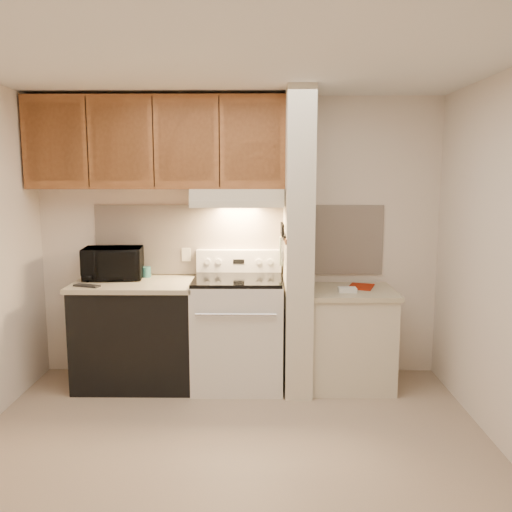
{
  "coord_description": "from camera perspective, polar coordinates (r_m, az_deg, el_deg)",
  "views": [
    {
      "loc": [
        0.2,
        -3.37,
        1.83
      ],
      "look_at": [
        0.16,
        0.75,
        1.2
      ],
      "focal_mm": 38.0,
      "sensor_mm": 36.0,
      "label": 1
    }
  ],
  "objects": [
    {
      "name": "cab_gap_b",
      "position": [
        4.63,
        -10.77,
        11.7
      ],
      "size": [
        0.01,
        0.01,
        0.73
      ],
      "primitive_type": "cube",
      "color": "black",
      "rests_on": "upper_cabinets"
    },
    {
      "name": "knife_handle_c",
      "position": [
        4.49,
        2.79,
        2.8
      ],
      "size": [
        0.02,
        0.02,
        0.1
      ],
      "primitive_type": "cylinder",
      "color": "black",
      "rests_on": "knife_strip"
    },
    {
      "name": "right_cab_base",
      "position": [
        4.8,
        9.86,
        -8.69
      ],
      "size": [
        0.7,
        0.6,
        0.81
      ],
      "primitive_type": "cube",
      "color": "beige",
      "rests_on": "floor"
    },
    {
      "name": "spoon_rest",
      "position": [
        4.66,
        -17.38,
        -3.0
      ],
      "size": [
        0.24,
        0.15,
        0.02
      ],
      "primitive_type": "cube",
      "rotation": [
        0.0,
        0.0,
        -0.36
      ],
      "color": "black",
      "rests_on": "left_countertop"
    },
    {
      "name": "range_knob_right_outer",
      "position": [
        4.83,
        1.48,
        -0.6
      ],
      "size": [
        0.05,
        0.02,
        0.05
      ],
      "primitive_type": "cylinder",
      "rotation": [
        1.57,
        0.0,
        0.0
      ],
      "color": "silver",
      "rests_on": "range_backguard"
    },
    {
      "name": "teal_jar",
      "position": [
        4.95,
        -11.49,
        -1.65
      ],
      "size": [
        0.1,
        0.1,
        0.09
      ],
      "primitive_type": "cylinder",
      "rotation": [
        0.0,
        0.0,
        0.18
      ],
      "color": "#30726F",
      "rests_on": "left_countertop"
    },
    {
      "name": "range_knob_left_outer",
      "position": [
        4.85,
        -5.14,
        -0.59
      ],
      "size": [
        0.05,
        0.02,
        0.05
      ],
      "primitive_type": "cylinder",
      "rotation": [
        1.57,
        0.0,
        0.0
      ],
      "color": "silver",
      "rests_on": "range_backguard"
    },
    {
      "name": "knife_handle_b",
      "position": [
        4.42,
        2.83,
        2.71
      ],
      "size": [
        0.02,
        0.02,
        0.1
      ],
      "primitive_type": "cylinder",
      "color": "black",
      "rests_on": "knife_strip"
    },
    {
      "name": "red_folder",
      "position": [
        4.8,
        10.98,
        -3.18
      ],
      "size": [
        0.28,
        0.32,
        0.01
      ],
      "primitive_type": "cube",
      "rotation": [
        0.0,
        0.0,
        -0.34
      ],
      "color": "#9C2009",
      "rests_on": "right_countertop"
    },
    {
      "name": "hood_lip",
      "position": [
        4.45,
        -2.04,
        5.47
      ],
      "size": [
        0.78,
        0.04,
        0.06
      ],
      "primitive_type": "cube",
      "color": "beige",
      "rests_on": "range_hood"
    },
    {
      "name": "oven_mitt",
      "position": [
        4.74,
        2.69,
        0.54
      ],
      "size": [
        0.03,
        0.1,
        0.25
      ],
      "primitive_type": "cube",
      "color": "gray",
      "rests_on": "partition_pillar"
    },
    {
      "name": "microwave",
      "position": [
        4.92,
        -14.8,
        -0.73
      ],
      "size": [
        0.54,
        0.39,
        0.28
      ],
      "primitive_type": "imported",
      "rotation": [
        0.0,
        0.0,
        0.11
      ],
      "color": "black",
      "rests_on": "left_countertop"
    },
    {
      "name": "cooktop",
      "position": [
        4.62,
        -1.95,
        -2.48
      ],
      "size": [
        0.74,
        0.64,
        0.03
      ],
      "primitive_type": "cube",
      "color": "black",
      "rests_on": "range_body"
    },
    {
      "name": "knife_strip",
      "position": [
        4.5,
        2.93,
        2.18
      ],
      "size": [
        0.02,
        0.42,
        0.04
      ],
      "primitive_type": "cube",
      "color": "black",
      "rests_on": "partition_pillar"
    },
    {
      "name": "knife_blade_e",
      "position": [
        4.67,
        2.7,
        1.06
      ],
      "size": [
        0.01,
        0.04,
        0.18
      ],
      "primitive_type": "cube",
      "color": "silver",
      "rests_on": "knife_strip"
    },
    {
      "name": "wall_back",
      "position": [
        4.91,
        -1.8,
        1.91
      ],
      "size": [
        3.6,
        2.5,
        0.02
      ],
      "primitive_type": "cube",
      "rotation": [
        1.57,
        0.0,
        0.0
      ],
      "color": "silver",
      "rests_on": "floor"
    },
    {
      "name": "knife_blade_c",
      "position": [
        4.53,
        2.76,
        0.69
      ],
      "size": [
        0.01,
        0.04,
        0.2
      ],
      "primitive_type": "cube",
      "color": "silver",
      "rests_on": "knife_strip"
    },
    {
      "name": "cab_door_c",
      "position": [
        4.59,
        -7.35,
        11.81
      ],
      "size": [
        0.46,
        0.01,
        0.63
      ],
      "primitive_type": "cube",
      "color": "brown",
      "rests_on": "upper_cabinets"
    },
    {
      "name": "knife_handle_e",
      "position": [
        4.65,
        2.71,
        3.01
      ],
      "size": [
        0.02,
        0.02,
        0.1
      ],
      "primitive_type": "cylinder",
      "color": "black",
      "rests_on": "knife_strip"
    },
    {
      "name": "oven_handle",
      "position": [
        4.32,
        -2.14,
        -6.19
      ],
      "size": [
        0.65,
        0.02,
        0.02
      ],
      "primitive_type": "cylinder",
      "rotation": [
        0.0,
        1.57,
        0.0
      ],
      "color": "silver",
      "rests_on": "range_body"
    },
    {
      "name": "ceiling",
      "position": [
        3.44,
        -2.98,
        19.9
      ],
      "size": [
        3.6,
        3.6,
        0.0
      ],
      "primitive_type": "plane",
      "rotation": [
        3.14,
        0.0,
        0.0
      ],
      "color": "white",
      "rests_on": "wall_back"
    },
    {
      "name": "partition_pillar",
      "position": [
        4.57,
        4.43,
        1.38
      ],
      "size": [
        0.22,
        0.7,
        2.5
      ],
      "primitive_type": "cube",
      "color": "beige",
      "rests_on": "floor"
    },
    {
      "name": "backsplash",
      "position": [
        4.9,
        -1.8,
        1.72
      ],
      "size": [
        2.6,
        0.02,
        0.63
      ],
      "primitive_type": "cube",
      "color": "#FAE4D0",
      "rests_on": "wall_back"
    },
    {
      "name": "cab_door_a",
      "position": [
        4.85,
        -20.46,
        11.17
      ],
      "size": [
        0.46,
        0.01,
        0.63
      ],
      "primitive_type": "cube",
      "color": "brown",
      "rests_on": "upper_cabinets"
    },
    {
      "name": "range_body",
      "position": [
        4.73,
        -1.92,
        -8.13
      ],
      "size": [
        0.76,
        0.65,
        0.92
      ],
      "primitive_type": "cube",
      "color": "silver",
      "rests_on": "floor"
    },
    {
      "name": "floor",
      "position": [
        3.84,
        -2.67,
        -19.76
      ],
      "size": [
        3.6,
        3.6,
        0.0
      ],
      "primitive_type": "plane",
      "color": "tan",
      "rests_on": "ground"
    },
    {
      "name": "outlet",
      "position": [
        4.95,
        -7.36,
        0.14
      ],
      "size": [
        0.08,
        0.01,
        0.12
      ],
      "primitive_type": "cube",
      "color": "beige",
      "rests_on": "backsplash"
    },
    {
      "name": "knife_blade_d",
      "position": [
        4.59,
        2.74,
        1.04
      ],
      "size": [
        0.01,
        0.04,
        0.16
      ],
      "primitive_type": "cube",
      "color": "silver",
      "rests_on": "knife_strip"
    },
    {
      "name": "left_countertop",
      "position": [
        4.76,
        -12.61,
        -2.91
      ],
      "size": [
        1.04,
        0.67,
        0.04
      ],
      "primitive_type": "cube",
      "color": "#BDB190",
      "rests_on": "dishwasher_front"
    },
    {
      "name": "white_box",
      "position": [
        4.58,
        9.59,
        -3.53
      ],
      "size": [
        0.15,
        0.1,
        0.04
      ],
      "primitive_type": "cube",
      "rotation": [
        0.0,
        0.0,
        0.01
      ],
      "color": "white",
      "rests_on": "right_countertop"
    },
    {
      "name": "dishwasher_front",
      "position": [
        4.87,
        -12.43,
        -8.17
      ],
      "size": [
        1.0,
        0.63,
        0.87
      ],
      "primitive_type": "cube",
      "color": "black",
      "rests_on": "floor"
    },
    {
      "name": "cab_gap_a",
      "position": [
        4.76,
        -17.34,
        11.38
      ],
      "size": [
        0.01,
        0.01,
        0.73
      ],
      "primitive_type": "cube",
      "color": "black",
      "rests_on": "upper_cabinets"
    },
    {
      "name": "cab_door_d",
      "position": [
        4.54,
        -0.38,
        11.91
      ],
      "size": [
        0.46,
        0.01,
        0.63
      ],
      "primitive_type": "cube",
      "color": "brown",
      "rests_on": "upper_cabinets"
    },
    {
      "name": "range_knob_right_inner",
      "position": [
        4.83,
        0.3,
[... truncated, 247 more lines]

